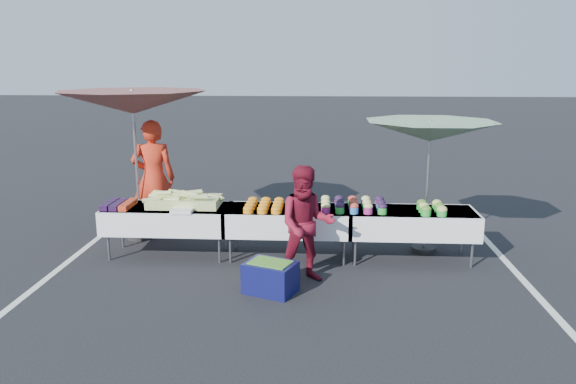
# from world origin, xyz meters

# --- Properties ---
(ground) EXTENTS (80.00, 80.00, 0.00)m
(ground) POSITION_xyz_m (0.00, 0.00, 0.00)
(ground) COLOR black
(stripe_left) EXTENTS (0.10, 5.00, 0.00)m
(stripe_left) POSITION_xyz_m (-3.20, 0.00, 0.00)
(stripe_left) COLOR silver
(stripe_left) RESTS_ON ground
(stripe_right) EXTENTS (0.10, 5.00, 0.00)m
(stripe_right) POSITION_xyz_m (3.20, 0.00, 0.00)
(stripe_right) COLOR silver
(stripe_right) RESTS_ON ground
(table_left) EXTENTS (1.86, 0.81, 0.75)m
(table_left) POSITION_xyz_m (-1.80, 0.00, 0.58)
(table_left) COLOR white
(table_left) RESTS_ON ground
(table_center) EXTENTS (1.86, 0.81, 0.75)m
(table_center) POSITION_xyz_m (0.00, 0.00, 0.58)
(table_center) COLOR white
(table_center) RESTS_ON ground
(table_right) EXTENTS (1.86, 0.81, 0.75)m
(table_right) POSITION_xyz_m (1.80, 0.00, 0.58)
(table_right) COLOR white
(table_right) RESTS_ON ground
(berry_punnets) EXTENTS (0.40, 0.54, 0.08)m
(berry_punnets) POSITION_xyz_m (-2.51, -0.06, 0.79)
(berry_punnets) COLOR black
(berry_punnets) RESTS_ON table_left
(corn_pile) EXTENTS (1.16, 0.57, 0.26)m
(corn_pile) POSITION_xyz_m (-1.56, 0.04, 0.84)
(corn_pile) COLOR #9CC263
(corn_pile) RESTS_ON table_left
(plastic_bags) EXTENTS (0.30, 0.25, 0.05)m
(plastic_bags) POSITION_xyz_m (-1.50, -0.30, 0.78)
(plastic_bags) COLOR white
(plastic_bags) RESTS_ON table_left
(carrot_bowls) EXTENTS (0.95, 0.69, 0.11)m
(carrot_bowls) POSITION_xyz_m (-0.15, -0.01, 0.80)
(carrot_bowls) COLOR orange
(carrot_bowls) RESTS_ON table_center
(potato_cups) EXTENTS (1.14, 0.58, 0.16)m
(potato_cups) POSITION_xyz_m (0.85, 0.00, 0.83)
(potato_cups) COLOR blue
(potato_cups) RESTS_ON table_right
(bean_baskets) EXTENTS (0.36, 0.50, 0.15)m
(bean_baskets) POSITION_xyz_m (2.06, -0.10, 0.82)
(bean_baskets) COLOR green
(bean_baskets) RESTS_ON table_right
(vendor) EXTENTS (0.77, 0.57, 1.94)m
(vendor) POSITION_xyz_m (-2.29, 0.99, 0.97)
(vendor) COLOR red
(vendor) RESTS_ON ground
(customer) EXTENTS (0.81, 0.67, 1.56)m
(customer) POSITION_xyz_m (0.29, -0.90, 0.78)
(customer) COLOR maroon
(customer) RESTS_ON ground
(umbrella_left) EXTENTS (2.45, 2.45, 2.44)m
(umbrella_left) POSITION_xyz_m (-2.50, 0.80, 2.21)
(umbrella_left) COLOR black
(umbrella_left) RESTS_ON ground
(umbrella_right) EXTENTS (2.58, 2.58, 2.03)m
(umbrella_right) POSITION_xyz_m (2.08, 0.40, 1.84)
(umbrella_right) COLOR black
(umbrella_right) RESTS_ON ground
(storage_bin) EXTENTS (0.74, 0.65, 0.40)m
(storage_bin) POSITION_xyz_m (-0.14, -1.32, 0.21)
(storage_bin) COLOR #0D0F41
(storage_bin) RESTS_ON ground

